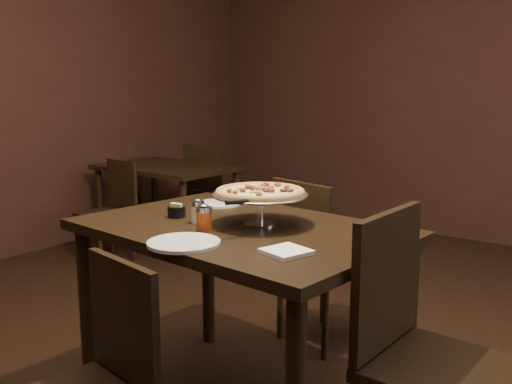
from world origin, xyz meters
The scene contains 16 objects.
room centered at (0.06, 0.03, 1.40)m, with size 6.04×7.04×2.84m.
dining_table centered at (-0.03, -0.02, 0.72)m, with size 1.39×0.99×0.83m.
background_table centered at (-2.20, 1.65, 0.63)m, with size 1.17×0.78×0.73m.
pizza_stand centered at (0.03, 0.04, 0.97)m, with size 0.40×0.40×0.17m.
parmesan_shaker centered at (-0.20, -0.10, 0.88)m, with size 0.06×0.06×0.10m.
pepper_flake_shaker centered at (-0.07, -0.19, 0.88)m, with size 0.06×0.06×0.11m.
packet_caddy centered at (-0.34, -0.07, 0.86)m, with size 0.08×0.08×0.06m.
napkin_stack centered at (0.37, -0.25, 0.84)m, with size 0.14×0.14×0.02m, color white.
plate_left centered at (-0.38, 0.25, 0.83)m, with size 0.21×0.21×0.01m, color silver.
plate_near centered at (0.00, -0.38, 0.84)m, with size 0.27×0.27×0.01m, color silver.
serving_spatula centered at (0.09, -0.15, 0.96)m, with size 0.16×0.16×0.03m.
chair_far centered at (-0.11, 0.73, 0.50)m, with size 0.52×0.52×0.92m.
chair_near centered at (-0.02, -0.78, 0.46)m, with size 0.45×0.45×0.84m.
chair_side centered at (0.78, -0.06, 0.54)m, with size 0.47×0.47×0.98m.
bg_chair_far centered at (-2.25, 2.24, 0.47)m, with size 0.50×0.50×0.86m.
bg_chair_near centered at (-2.26, 1.09, 0.44)m, with size 0.41×0.41×0.81m.
Camera 1 is at (1.43, -1.83, 1.39)m, focal length 40.00 mm.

